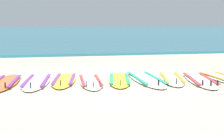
% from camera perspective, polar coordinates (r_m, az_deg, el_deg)
% --- Properties ---
extents(ground_plane, '(80.00, 80.00, 0.00)m').
position_cam_1_polar(ground_plane, '(7.90, -1.18, -2.73)').
color(ground_plane, '#B7AD93').
extents(sea, '(80.00, 60.00, 0.10)m').
position_cam_1_polar(sea, '(43.66, -9.53, 5.97)').
color(sea, '#23667A').
rests_on(sea, ground).
extents(surfboard_1, '(0.76, 2.30, 0.18)m').
position_cam_1_polar(surfboard_1, '(8.18, -17.52, -2.47)').
color(surfboard_1, orange).
rests_on(surfboard_1, ground).
extents(surfboard_2, '(0.84, 2.35, 0.18)m').
position_cam_1_polar(surfboard_2, '(8.08, -12.59, -2.42)').
color(surfboard_2, silver).
rests_on(surfboard_2, ground).
extents(surfboard_3, '(0.85, 2.17, 0.18)m').
position_cam_1_polar(surfboard_3, '(8.16, -8.06, -2.21)').
color(surfboard_3, yellow).
rests_on(surfboard_3, ground).
extents(surfboard_4, '(0.63, 2.11, 0.18)m').
position_cam_1_polar(surfboard_4, '(7.91, -3.68, -2.46)').
color(surfboard_4, white).
rests_on(surfboard_4, ground).
extents(surfboard_5, '(0.93, 2.19, 0.18)m').
position_cam_1_polar(surfboard_5, '(8.14, 1.25, -2.15)').
color(surfboard_5, yellow).
rests_on(surfboard_5, ground).
extents(surfboard_6, '(0.67, 2.53, 0.18)m').
position_cam_1_polar(surfboard_6, '(8.29, 5.73, -2.01)').
color(surfboard_6, white).
rests_on(surfboard_6, ground).
extents(surfboard_7, '(0.98, 2.13, 0.18)m').
position_cam_1_polar(surfboard_7, '(8.40, 10.04, -1.96)').
color(surfboard_7, silver).
rests_on(surfboard_7, ground).
extents(surfboard_8, '(1.04, 2.42, 0.18)m').
position_cam_1_polar(surfboard_8, '(8.39, 14.63, -2.11)').
color(surfboard_8, white).
rests_on(surfboard_8, ground).
extents(surfboard_9, '(0.61, 2.32, 0.18)m').
position_cam_1_polar(surfboard_9, '(8.73, 18.42, -1.87)').
color(surfboard_9, white).
rests_on(surfboard_9, ground).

